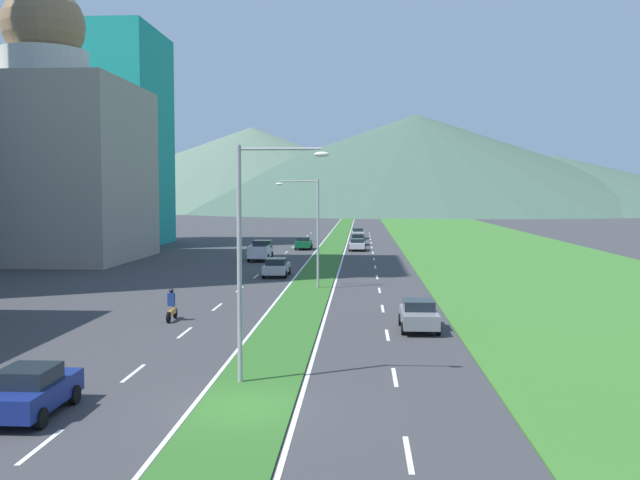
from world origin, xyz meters
name	(u,v)px	position (x,y,z in m)	size (l,w,h in m)	color
ground_plane	(244,409)	(0.00, 0.00, 0.00)	(600.00, 600.00, 0.00)	#38383A
grass_median	(329,253)	(0.00, 60.00, 0.03)	(3.20, 240.00, 0.06)	#2D6023
grass_verge_right	(508,254)	(20.60, 60.00, 0.03)	(24.00, 240.00, 0.06)	#387028
lane_dash_left_2	(41,446)	(-5.10, -3.80, 0.01)	(0.16, 2.80, 0.01)	silver
lane_dash_left_3	(134,373)	(-5.10, 4.30, 0.01)	(0.16, 2.80, 0.01)	silver
lane_dash_left_4	(185,333)	(-5.10, 12.41, 0.01)	(0.16, 2.80, 0.01)	silver
lane_dash_left_5	(217,307)	(-5.10, 20.51, 0.01)	(0.16, 2.80, 0.01)	silver
lane_dash_left_6	(240,289)	(-5.10, 28.61, 0.01)	(0.16, 2.80, 0.01)	silver
lane_dash_left_7	(256,276)	(-5.10, 36.71, 0.01)	(0.16, 2.80, 0.01)	silver
lane_dash_left_8	(269,266)	(-5.10, 44.81, 0.01)	(0.16, 2.80, 0.01)	silver
lane_dash_left_9	(278,259)	(-5.10, 52.91, 0.01)	(0.16, 2.80, 0.01)	silver
lane_dash_left_10	(286,252)	(-5.10, 61.02, 0.01)	(0.16, 2.80, 0.01)	silver
lane_dash_left_11	(293,247)	(-5.10, 69.12, 0.01)	(0.16, 2.80, 0.01)	silver
lane_dash_left_12	(299,243)	(-5.10, 77.22, 0.01)	(0.16, 2.80, 0.01)	silver
lane_dash_left_13	(303,239)	(-5.10, 85.32, 0.01)	(0.16, 2.80, 0.01)	silver
lane_dash_left_14	(307,236)	(-5.10, 93.42, 0.01)	(0.16, 2.80, 0.01)	silver
lane_dash_left_15	(311,233)	(-5.10, 101.52, 0.01)	(0.16, 2.80, 0.01)	silver
lane_dash_right_2	(408,454)	(5.10, -3.80, 0.01)	(0.16, 2.80, 0.01)	silver
lane_dash_right_3	(395,377)	(5.10, 4.30, 0.01)	(0.16, 2.80, 0.01)	silver
lane_dash_right_4	(387,335)	(5.10, 12.41, 0.01)	(0.16, 2.80, 0.01)	silver
lane_dash_right_5	(383,309)	(5.10, 20.51, 0.01)	(0.16, 2.80, 0.01)	silver
lane_dash_right_6	(379,290)	(5.10, 28.61, 0.01)	(0.16, 2.80, 0.01)	silver
lane_dash_right_7	(377,277)	(5.10, 36.71, 0.01)	(0.16, 2.80, 0.01)	silver
lane_dash_right_8	(375,267)	(5.10, 44.81, 0.01)	(0.16, 2.80, 0.01)	silver
lane_dash_right_9	(374,259)	(5.10, 52.91, 0.01)	(0.16, 2.80, 0.01)	silver
lane_dash_right_10	(373,253)	(5.10, 61.02, 0.01)	(0.16, 2.80, 0.01)	silver
lane_dash_right_11	(372,247)	(5.10, 69.12, 0.01)	(0.16, 2.80, 0.01)	silver
lane_dash_right_12	(371,243)	(5.10, 77.22, 0.01)	(0.16, 2.80, 0.01)	silver
lane_dash_right_13	(370,239)	(5.10, 85.32, 0.01)	(0.16, 2.80, 0.01)	silver
lane_dash_right_14	(370,236)	(5.10, 93.42, 0.01)	(0.16, 2.80, 0.01)	silver
lane_dash_right_15	(369,233)	(5.10, 101.52, 0.01)	(0.16, 2.80, 0.01)	silver
edge_line_median_left	(314,253)	(-1.75, 60.00, 0.01)	(0.16, 240.00, 0.01)	silver
edge_line_median_right	(344,253)	(1.75, 60.00, 0.01)	(0.16, 240.00, 0.01)	silver
domed_building	(47,157)	(-28.94, 50.04, 10.80)	(18.29, 18.29, 28.32)	#9E9384
midrise_colored	(101,139)	(-31.18, 71.50, 14.24)	(15.94, 15.94, 28.47)	teal
hill_far_left	(252,168)	(-45.62, 295.41, 18.05)	(195.78, 195.78, 36.10)	#516B56
hill_far_center	(416,162)	(26.53, 280.91, 19.88)	(228.61, 228.61, 39.77)	#3D5647
hill_far_right	(554,183)	(78.72, 261.35, 10.72)	(166.94, 166.94, 21.43)	#3D5647
street_lamp_near	(250,245)	(-0.26, 3.10, 5.14)	(3.40, 0.28, 8.80)	#99999E
street_lamp_mid	(312,225)	(0.19, 29.35, 4.72)	(3.20, 0.33, 8.04)	#99999E
car_0	(358,233)	(3.23, 86.63, 0.81)	(2.00, 4.42, 1.61)	#B2B2B7
car_1	(277,267)	(-3.38, 36.93, 0.78)	(2.04, 4.59, 1.54)	#B2B2B7
car_2	(358,239)	(3.28, 73.54, 0.75)	(1.95, 4.19, 1.48)	black
car_3	(419,315)	(6.76, 13.84, 0.78)	(1.94, 4.11, 1.54)	slate
car_4	(304,243)	(-3.40, 65.49, 0.80)	(1.99, 4.07, 1.57)	#0C5128
car_5	(31,391)	(-6.63, -1.11, 0.80)	(1.95, 4.04, 1.59)	navy
car_6	(357,244)	(3.24, 64.23, 0.74)	(2.01, 4.47, 1.43)	#B2B2B7
pickup_truck_0	(261,251)	(-6.74, 51.16, 0.98)	(2.18, 5.40, 2.00)	silver
motorcycle_rider	(172,307)	(-6.65, 15.72, 0.75)	(0.36, 2.00, 1.80)	black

